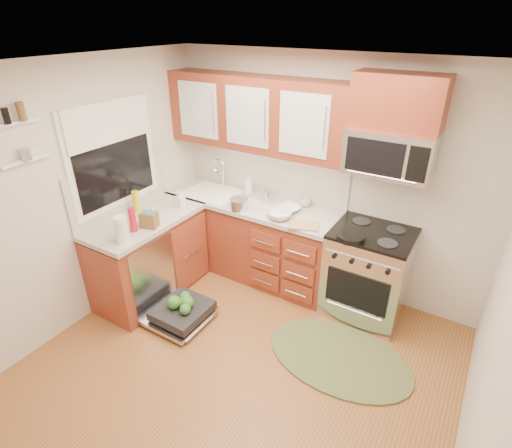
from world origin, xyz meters
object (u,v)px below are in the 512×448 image
Objects in this scene: range at (367,273)px; paper_towel_roll at (122,230)px; bowl_a at (289,209)px; bowl_b at (279,215)px; skillet at (351,237)px; cup at (305,203)px; sink at (212,202)px; dishwasher at (180,312)px; rug at (339,358)px; stock_pot at (239,204)px; microwave at (390,153)px; upper_cabinets at (256,114)px; cutting_board at (303,226)px.

paper_towel_roll reaches higher than range.
bowl_b is at bearing -93.10° from bowl_a.
cup is (-0.69, 0.47, -0.00)m from skillet.
sink is 0.89× the size of dishwasher.
stock_pot reaches higher than rug.
stock_pot is at bearing 178.19° from skillet.
rug is at bearing -87.05° from range.
cup is at bearing 145.63° from skillet.
rug is 6.62× the size of stock_pot.
microwave reaches higher than sink.
dishwasher is at bearing -70.80° from sink.
microwave is 2.51m from paper_towel_roll.
bowl_b is at bearing 3.61° from stock_pot.
stock_pot is (-0.00, -0.35, -0.89)m from upper_cabinets.
bowl_b reaches higher than sink.
paper_towel_roll reaches higher than stock_pot.
paper_towel_roll reaches higher than cup.
dishwasher is (-1.54, -1.13, -0.38)m from range.
dishwasher is 2.69× the size of skillet.
range is 1.25× the size of microwave.
stock_pot is at bearing -20.86° from sink.
cup is (0.71, 1.35, 0.87)m from dishwasher.
rug is 2.30m from paper_towel_roll.
cutting_board is (0.90, 0.92, 0.84)m from dishwasher.
skillet is 1.29× the size of stock_pot.
rug is 1.56m from bowl_a.
microwave is at bearing 68.91° from skillet.
cutting_board is (-0.64, -0.21, 0.46)m from range.
paper_towel_roll is at bearing -145.04° from range.
bowl_b reaches higher than cutting_board.
rug is 1.48m from bowl_b.
microwave is 0.83m from skillet.
skillet is 0.89× the size of cutting_board.
cup is at bearing 7.43° from upper_cabinets.
stock_pot is at bearing -143.23° from cup.
sink is 2.42× the size of paper_towel_roll.
rug is 5.09× the size of bowl_b.
microwave reaches higher than bowl_b.
microwave is 2.13m from sink.
skillet is 2.10m from paper_towel_roll.
dishwasher is 2.67× the size of bowl_b.
cutting_board is 0.37m from bowl_a.
microwave is 3.78× the size of stock_pot.
range is 1.23m from microwave.
skillet is (1.79, -0.24, 0.17)m from sink.
upper_cabinets is at bearing 166.19° from bowl_a.
cup is (0.09, 0.19, 0.02)m from bowl_a.
upper_cabinets is 1.26m from cutting_board.
skillet is at bearing 31.59° from paper_towel_roll.
stock_pot is (0.52, -0.20, 0.19)m from sink.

